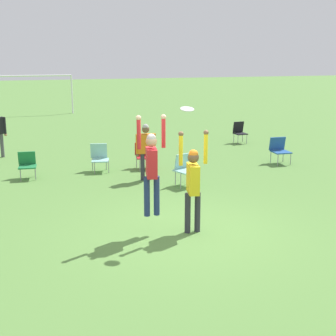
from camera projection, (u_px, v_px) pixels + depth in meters
The scene contains 12 objects.
ground_plane at pixel (184, 232), 9.65m from camera, with size 120.00×120.00×0.00m, color #56843D.
person_jumping at pixel (151, 164), 9.19m from camera, with size 0.60×0.48×2.04m.
person_defending at pixel (193, 179), 9.37m from camera, with size 0.63×0.50×2.11m.
frisbee at pixel (187, 109), 8.89m from camera, with size 0.27×0.26×0.08m.
camping_chair_0 at pixel (144, 154), 14.91m from camera, with size 0.59×0.63×0.81m.
camping_chair_1 at pixel (27, 163), 13.71m from camera, with size 0.54×0.57×0.78m.
camping_chair_2 at pixel (279, 149), 15.57m from camera, with size 0.58×0.62×0.87m.
camping_chair_3 at pixel (100, 156), 14.54m from camera, with size 0.61×0.65×0.86m.
camping_chair_4 at pixel (239, 131), 19.14m from camera, with size 0.50×0.54×0.87m.
camping_chair_5 at pixel (185, 167), 12.93m from camera, with size 0.71×0.76×0.88m.
person_spectator_near at pixel (146, 147), 13.38m from camera, with size 0.61×0.26×1.64m.
soccer_goal at pixel (11, 84), 27.42m from camera, with size 7.10×0.10×2.35m.
Camera 1 is at (-3.00, -8.56, 3.57)m, focal length 50.00 mm.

